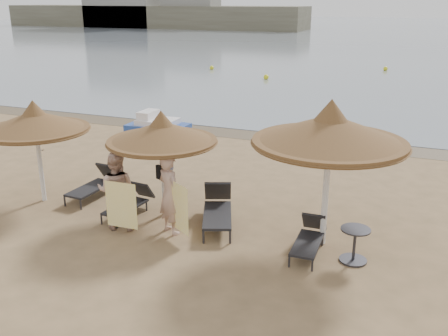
# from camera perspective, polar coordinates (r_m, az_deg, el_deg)

# --- Properties ---
(ground) EXTENTS (160.00, 160.00, 0.00)m
(ground) POSITION_cam_1_polar(r_m,az_deg,el_deg) (11.87, -7.22, -7.62)
(ground) COLOR olive
(ground) RESTS_ON ground
(sea) EXTENTS (200.00, 140.00, 0.03)m
(sea) POSITION_cam_1_polar(r_m,az_deg,el_deg) (89.54, 19.15, 14.44)
(sea) COLOR slate
(sea) RESTS_ON ground
(wet_sand_strip) EXTENTS (200.00, 1.60, 0.01)m
(wet_sand_strip) POSITION_cam_1_polar(r_m,az_deg,el_deg) (20.07, 5.84, 3.53)
(wet_sand_strip) COLOR brown
(wet_sand_strip) RESTS_ON ground
(far_shore) EXTENTS (150.00, 54.80, 12.00)m
(far_shore) POSITION_cam_1_polar(r_m,az_deg,el_deg) (92.24, 2.83, 17.31)
(far_shore) COLOR #676350
(far_shore) RESTS_ON ground
(palapa_left) EXTENTS (2.81, 2.81, 2.78)m
(palapa_left) POSITION_cam_1_polar(r_m,az_deg,el_deg) (13.95, -20.81, 4.99)
(palapa_left) COLOR silver
(palapa_left) RESTS_ON ground
(palapa_center) EXTENTS (2.74, 2.74, 2.72)m
(palapa_center) POSITION_cam_1_polar(r_m,az_deg,el_deg) (12.23, -7.12, 4.01)
(palapa_center) COLOR silver
(palapa_center) RESTS_ON ground
(palapa_right) EXTENTS (3.33, 3.33, 3.30)m
(palapa_right) POSITION_cam_1_polar(r_m,az_deg,el_deg) (10.72, 12.02, 4.21)
(palapa_right) COLOR silver
(palapa_right) RESTS_ON ground
(lounger_far_left) EXTENTS (0.69, 1.83, 0.80)m
(lounger_far_left) POSITION_cam_1_polar(r_m,az_deg,el_deg) (14.37, -14.47, -1.72)
(lounger_far_left) COLOR #2D2C32
(lounger_far_left) RESTS_ON ground
(lounger_near_left) EXTENTS (0.69, 1.64, 0.71)m
(lounger_near_left) POSITION_cam_1_polar(r_m,az_deg,el_deg) (13.00, -10.62, -3.83)
(lounger_near_left) COLOR #2D2C32
(lounger_near_left) RESTS_ON ground
(lounger_near_right) EXTENTS (1.35, 2.10, 0.89)m
(lounger_near_right) POSITION_cam_1_polar(r_m,az_deg,el_deg) (12.22, -0.75, -4.60)
(lounger_near_right) COLOR #2D2C32
(lounger_near_right) RESTS_ON ground
(lounger_far_right) EXTENTS (0.57, 1.60, 0.71)m
(lounger_far_right) POSITION_cam_1_polar(r_m,az_deg,el_deg) (11.13, 9.73, -7.81)
(lounger_far_right) COLOR #2D2C32
(lounger_far_right) RESTS_ON ground
(side_table) EXTENTS (0.62, 0.62, 0.75)m
(side_table) POSITION_cam_1_polar(r_m,az_deg,el_deg) (10.89, 14.66, -8.62)
(side_table) COLOR #2D2C32
(side_table) RESTS_ON ground
(person_left) EXTENTS (1.15, 0.91, 2.20)m
(person_left) POSITION_cam_1_polar(r_m,az_deg,el_deg) (12.01, -12.26, -1.87)
(person_left) COLOR tan
(person_left) RESTS_ON ground
(person_right) EXTENTS (1.23, 1.07, 2.25)m
(person_right) POSITION_cam_1_polar(r_m,az_deg,el_deg) (11.55, -6.26, -2.27)
(person_right) COLOR tan
(person_right) RESTS_ON ground
(towel_left) EXTENTS (0.80, 0.05, 1.12)m
(towel_left) POSITION_cam_1_polar(r_m,az_deg,el_deg) (11.68, -11.67, -4.19)
(towel_left) COLOR yellow
(towel_left) RESTS_ON ground
(towel_right) EXTENTS (0.70, 0.46, 1.15)m
(towel_right) POSITION_cam_1_polar(r_m,az_deg,el_deg) (11.32, -5.22, -4.50)
(towel_right) COLOR yellow
(towel_right) RESTS_ON ground
(bag_patterned) EXTENTS (0.35, 0.22, 0.42)m
(bag_patterned) POSITION_cam_1_polar(r_m,az_deg,el_deg) (12.60, -6.59, 0.78)
(bag_patterned) COLOR silver
(bag_patterned) RESTS_ON ground
(bag_dark) EXTENTS (0.26, 0.17, 0.35)m
(bag_dark) POSITION_cam_1_polar(r_m,az_deg,el_deg) (12.38, -7.30, -0.52)
(bag_dark) COLOR black
(bag_dark) RESTS_ON ground
(pedal_boat) EXTENTS (2.33, 1.39, 1.08)m
(pedal_boat) POSITION_cam_1_polar(r_m,az_deg,el_deg) (19.88, -7.62, 4.50)
(pedal_boat) COLOR #224398
(pedal_boat) RESTS_ON ground
(buoy_left) EXTENTS (0.36, 0.36, 0.36)m
(buoy_left) POSITION_cam_1_polar(r_m,az_deg,el_deg) (34.69, 4.84, 10.32)
(buoy_left) COLOR yellow
(buoy_left) RESTS_ON ground
(buoy_mid) EXTENTS (0.33, 0.33, 0.33)m
(buoy_mid) POSITION_cam_1_polar(r_m,az_deg,el_deg) (40.87, 17.97, 10.75)
(buoy_mid) COLOR yellow
(buoy_mid) RESTS_ON ground
(buoy_extra) EXTENTS (0.33, 0.33, 0.33)m
(buoy_extra) POSITION_cam_1_polar(r_m,az_deg,el_deg) (39.52, -1.41, 11.38)
(buoy_extra) COLOR yellow
(buoy_extra) RESTS_ON ground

